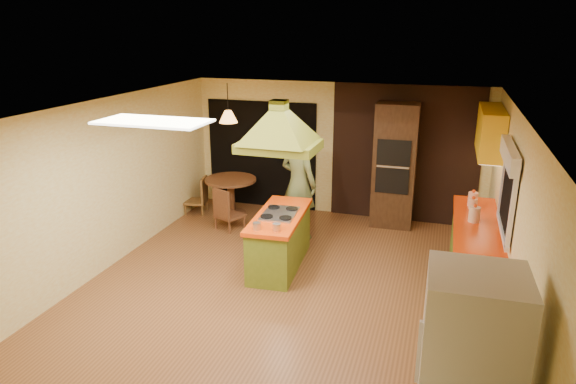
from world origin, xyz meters
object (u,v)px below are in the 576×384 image
(refrigerator, at_px, (467,377))
(wall_oven, at_px, (394,166))
(kitchen_island, at_px, (280,240))
(dining_table, at_px, (231,189))
(canister_large, at_px, (473,199))
(man, at_px, (299,184))

(refrigerator, height_order, wall_oven, wall_oven)
(kitchen_island, relative_size, dining_table, 1.75)
(wall_oven, xyz_separation_m, dining_table, (-2.98, -0.42, -0.60))
(canister_large, bearing_deg, dining_table, 168.73)
(dining_table, bearing_deg, refrigerator, -50.10)
(man, bearing_deg, dining_table, -0.76)
(man, height_order, canister_large, man)
(refrigerator, xyz_separation_m, wall_oven, (-1.15, 5.36, 0.23))
(kitchen_island, xyz_separation_m, refrigerator, (2.56, -3.13, 0.46))
(refrigerator, relative_size, canister_large, 8.51)
(man, distance_m, canister_large, 2.76)
(man, xyz_separation_m, dining_table, (-1.52, 0.64, -0.44))
(kitchen_island, bearing_deg, man, 88.68)
(man, distance_m, dining_table, 1.71)
(dining_table, bearing_deg, kitchen_island, -49.12)
(man, bearing_deg, wall_oven, -121.99)
(wall_oven, bearing_deg, refrigerator, -79.69)
(canister_large, bearing_deg, refrigerator, -91.99)
(man, bearing_deg, kitchen_island, 114.51)
(wall_oven, bearing_deg, kitchen_island, -124.07)
(dining_table, xyz_separation_m, canister_large, (4.27, -0.85, 0.52))
(dining_table, height_order, canister_large, canister_large)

